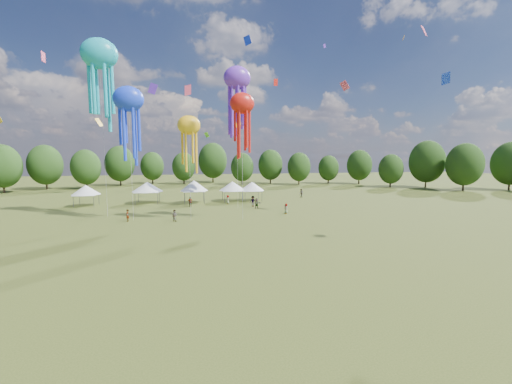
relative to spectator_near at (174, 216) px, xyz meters
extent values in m
imported|color=gray|center=(0.00, 0.00, 0.00)|extent=(1.00, 0.98, 1.62)
imported|color=gray|center=(9.07, 14.58, 0.01)|extent=(0.67, 0.89, 1.65)
imported|color=gray|center=(25.61, 20.39, 0.15)|extent=(0.95, 1.09, 1.92)
imported|color=gray|center=(13.06, 10.60, 0.14)|extent=(1.32, 0.88, 1.90)
imported|color=gray|center=(2.18, 12.70, 0.04)|extent=(1.02, 0.46, 1.71)
imported|color=gray|center=(13.28, 8.38, 0.06)|extent=(1.62, 0.55, 1.73)
imported|color=gray|center=(-6.25, 1.19, 0.03)|extent=(0.42, 0.62, 1.68)
imported|color=gray|center=(16.71, 2.66, -0.03)|extent=(0.70, 0.88, 1.57)
cylinder|color=#47474C|center=(-17.57, 15.57, 0.18)|extent=(0.08, 0.08, 1.98)
cylinder|color=#47474C|center=(-17.57, 18.83, 0.18)|extent=(0.08, 0.08, 1.98)
cylinder|color=#47474C|center=(-14.31, 15.57, 0.18)|extent=(0.08, 0.08, 1.98)
cylinder|color=#47474C|center=(-14.31, 18.83, 0.18)|extent=(0.08, 0.08, 1.98)
cube|color=white|center=(-15.94, 17.20, 1.22)|extent=(3.66, 3.66, 0.10)
cone|color=white|center=(-15.94, 17.20, 2.11)|extent=(4.76, 4.76, 1.69)
cylinder|color=#47474C|center=(-7.65, 16.74, 0.25)|extent=(0.08, 0.08, 2.13)
cylinder|color=#47474C|center=(-7.65, 20.69, 0.25)|extent=(0.08, 0.08, 2.13)
cylinder|color=#47474C|center=(-3.69, 16.74, 0.25)|extent=(0.08, 0.08, 2.13)
cylinder|color=#47474C|center=(-3.69, 20.69, 0.25)|extent=(0.08, 0.08, 2.13)
cube|color=white|center=(-5.67, 18.71, 1.36)|extent=(4.36, 4.36, 0.10)
cone|color=white|center=(-5.67, 18.71, 2.33)|extent=(5.66, 5.66, 1.82)
cylinder|color=#47474C|center=(1.18, 15.05, 0.33)|extent=(0.08, 0.08, 2.29)
cylinder|color=#47474C|center=(1.18, 18.63, 0.33)|extent=(0.08, 0.08, 2.29)
cylinder|color=#47474C|center=(4.76, 15.05, 0.33)|extent=(0.08, 0.08, 2.29)
cylinder|color=#47474C|center=(4.76, 18.63, 0.33)|extent=(0.08, 0.08, 2.29)
cube|color=white|center=(2.97, 16.84, 1.53)|extent=(3.98, 3.98, 0.10)
cone|color=white|center=(2.97, 16.84, 2.56)|extent=(5.18, 5.18, 1.96)
cylinder|color=#47474C|center=(8.64, 16.25, 0.22)|extent=(0.08, 0.08, 2.06)
cylinder|color=#47474C|center=(8.64, 19.82, 0.22)|extent=(0.08, 0.08, 2.06)
cylinder|color=#47474C|center=(12.21, 16.25, 0.22)|extent=(0.08, 0.08, 2.06)
cylinder|color=#47474C|center=(12.21, 19.82, 0.22)|extent=(0.08, 0.08, 2.06)
cube|color=white|center=(10.43, 18.04, 1.30)|extent=(3.97, 3.97, 0.10)
cone|color=white|center=(10.43, 18.04, 2.24)|extent=(5.17, 5.17, 1.77)
cylinder|color=#47474C|center=(12.67, 16.39, 0.18)|extent=(0.08, 0.08, 1.98)
cylinder|color=#47474C|center=(12.67, 19.76, 0.18)|extent=(0.08, 0.08, 1.98)
cylinder|color=#47474C|center=(16.04, 16.39, 0.18)|extent=(0.08, 0.08, 1.98)
cylinder|color=#47474C|center=(16.04, 19.76, 0.18)|extent=(0.08, 0.08, 1.98)
cube|color=white|center=(14.35, 18.08, 1.22)|extent=(3.77, 3.77, 0.10)
cone|color=white|center=(14.35, 18.08, 2.11)|extent=(4.90, 4.90, 1.69)
ellipsoid|color=#1B3DF7|center=(-5.63, 2.11, 15.67)|extent=(4.01, 2.80, 3.41)
cylinder|color=beige|center=(-5.63, 2.11, 7.43)|extent=(0.03, 0.03, 16.48)
ellipsoid|color=#732FD3|center=(10.17, 9.28, 20.84)|extent=(4.47, 3.13, 3.80)
cylinder|color=beige|center=(10.17, 9.28, 10.01)|extent=(0.03, 0.03, 21.65)
ellipsoid|color=red|center=(9.32, -0.71, 15.16)|extent=(3.36, 2.35, 2.85)
cylinder|color=beige|center=(9.32, -0.71, 7.17)|extent=(0.03, 0.03, 15.97)
ellipsoid|color=#17ADC3|center=(-9.77, 5.52, 22.25)|extent=(4.97, 3.48, 4.23)
cylinder|color=beige|center=(-9.77, 5.52, 10.72)|extent=(0.03, 0.03, 23.06)
ellipsoid|color=yellow|center=(2.21, 0.45, 12.23)|extent=(3.09, 2.16, 2.62)
cylinder|color=beige|center=(2.21, 0.45, 5.71)|extent=(0.03, 0.03, 13.04)
cube|color=#FF4B76|center=(2.27, 27.89, 22.21)|extent=(1.44, 2.18, 2.47)
cube|color=#732FD3|center=(34.35, 29.89, 34.17)|extent=(0.85, 0.44, 1.04)
cube|color=#F4A30F|center=(10.44, 10.13, 13.51)|extent=(1.08, 0.77, 1.38)
cube|color=#FF4B76|center=(33.26, -5.13, 24.71)|extent=(1.47, 1.01, 1.60)
cube|color=yellow|center=(-17.25, 33.64, 15.58)|extent=(1.46, 1.50, 2.04)
cube|color=#1B3DF7|center=(14.03, 20.72, 30.88)|extent=(1.53, 1.19, 2.18)
cube|color=#FF4B76|center=(34.90, 20.18, 22.97)|extent=(1.82, 1.24, 2.11)
cube|color=red|center=(21.85, 27.91, 24.76)|extent=(1.15, 0.89, 1.66)
cube|color=#F4A30F|center=(32.43, -2.04, 24.82)|extent=(0.39, 0.74, 0.83)
cube|color=#6BE225|center=(5.80, 21.95, 12.39)|extent=(1.07, 0.61, 1.18)
cube|color=#1B3DF7|center=(33.80, -8.83, 17.71)|extent=(1.57, 0.78, 1.61)
cube|color=#FF4B76|center=(-13.73, -2.64, 19.20)|extent=(0.13, 0.90, 1.14)
cube|color=#732FD3|center=(-3.62, 14.15, 19.51)|extent=(1.80, 0.54, 2.09)
cylinder|color=#38281C|center=(-41.98, 43.80, 0.87)|extent=(0.44, 0.44, 3.36)
ellipsoid|color=#213E14|center=(-41.98, 43.80, 5.70)|extent=(8.40, 8.40, 10.51)
cylinder|color=#38281C|center=(-35.49, 51.10, 0.89)|extent=(0.44, 0.44, 3.41)
ellipsoid|color=#213E14|center=(-35.49, 51.10, 5.80)|extent=(8.53, 8.53, 10.66)
cylinder|color=#38281C|center=(-25.41, 50.63, 0.72)|extent=(0.44, 0.44, 3.07)
ellipsoid|color=#213E14|center=(-25.41, 50.63, 5.13)|extent=(7.66, 7.66, 9.58)
cylinder|color=#38281C|center=(-18.32, 58.94, 0.91)|extent=(0.44, 0.44, 3.43)
ellipsoid|color=#213E14|center=(-18.32, 58.94, 5.84)|extent=(8.58, 8.58, 10.73)
cylinder|color=#38281C|center=(-9.57, 64.57, 0.66)|extent=(0.44, 0.44, 2.95)
ellipsoid|color=#213E14|center=(-9.57, 64.57, 4.90)|extent=(7.37, 7.37, 9.21)
cylinder|color=#38281C|center=(0.50, 60.67, 0.64)|extent=(0.44, 0.44, 2.89)
ellipsoid|color=#213E14|center=(0.50, 60.67, 4.79)|extent=(7.23, 7.23, 9.04)
cylinder|color=#38281C|center=(10.10, 65.10, 1.11)|extent=(0.44, 0.44, 3.84)
ellipsoid|color=#213E14|center=(10.10, 65.10, 6.63)|extent=(9.60, 9.60, 11.99)
cylinder|color=#38281C|center=(18.38, 54.05, 0.61)|extent=(0.44, 0.44, 2.84)
ellipsoid|color=#213E14|center=(18.38, 54.05, 4.70)|extent=(7.11, 7.11, 8.89)
cylinder|color=#38281C|center=(28.12, 56.65, 0.77)|extent=(0.44, 0.44, 3.16)
ellipsoid|color=#213E14|center=(28.12, 56.65, 5.32)|extent=(7.91, 7.91, 9.88)
cylinder|color=#38281C|center=(35.88, 50.90, 0.63)|extent=(0.44, 0.44, 2.88)
ellipsoid|color=#213E14|center=(35.88, 50.90, 4.77)|extent=(7.21, 7.21, 9.01)
cylinder|color=#38281C|center=(46.71, 52.85, 0.50)|extent=(0.44, 0.44, 2.63)
ellipsoid|color=#213E14|center=(46.71, 52.85, 4.28)|extent=(6.57, 6.57, 8.22)
cylinder|color=#38281C|center=(55.71, 49.34, 0.75)|extent=(0.44, 0.44, 3.13)
ellipsoid|color=#213E14|center=(55.71, 49.34, 5.25)|extent=(7.81, 7.81, 9.77)
cylinder|color=#38281C|center=(58.83, 37.42, 0.55)|extent=(0.44, 0.44, 2.72)
ellipsoid|color=#213E14|center=(58.83, 37.42, 4.46)|extent=(6.80, 6.80, 8.50)
cylinder|color=#38281C|center=(68.15, 34.53, 1.09)|extent=(0.44, 0.44, 3.81)
ellipsoid|color=#213E14|center=(68.15, 34.53, 6.57)|extent=(9.52, 9.52, 11.90)
cylinder|color=#38281C|center=(71.76, 25.41, 0.94)|extent=(0.44, 0.44, 3.51)
ellipsoid|color=#213E14|center=(71.76, 25.41, 5.99)|extent=(8.78, 8.78, 10.97)
cylinder|color=#38281C|center=(84.58, 23.87, 1.01)|extent=(0.44, 0.44, 3.64)
ellipsoid|color=#213E14|center=(84.58, 23.87, 6.24)|extent=(9.10, 9.10, 11.37)
camera|label=1|loc=(2.06, -44.25, 8.03)|focal=22.40mm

